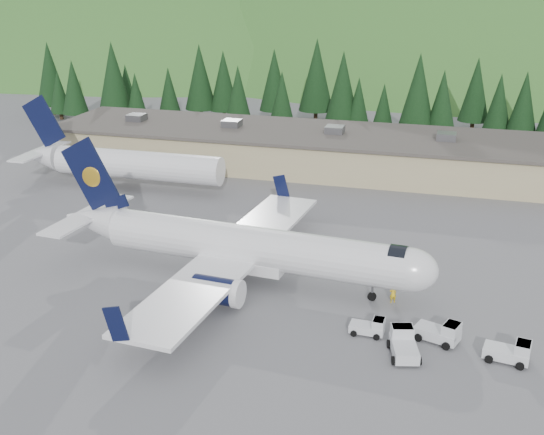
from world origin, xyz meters
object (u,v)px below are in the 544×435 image
Objects in this scene: baggage_tug_b at (511,352)px; baggage_tug_d at (441,333)px; airliner at (243,247)px; terminal_building at (299,148)px; second_airliner at (118,162)px; baggage_tug_a at (370,327)px; ramp_worker at (393,294)px; baggage_tug_c at (403,344)px.

baggage_tug_d reaches higher than baggage_tug_b.
airliner is 19.02m from baggage_tug_d.
airliner is 38.12m from terminal_building.
baggage_tug_d is (41.62, -28.33, -2.54)m from second_airliner.
baggage_tug_a is 1.60× the size of ramp_worker.
second_airliner reaches higher than baggage_tug_a.
baggage_tug_b is (10.24, -1.13, 0.13)m from baggage_tug_a.
airliner reaches higher than baggage_tug_d.
baggage_tug_c is 8.14m from ramp_worker.
second_airliner reaches higher than baggage_tug_d.
baggage_tug_b is (46.58, -29.78, -2.56)m from second_airliner.
second_airliner is at bearing -61.81° from ramp_worker.
baggage_tug_b is 53.01m from terminal_building.
second_airliner is 25.55m from terminal_building.
baggage_tug_d is 2.17× the size of ramp_worker.
baggage_tug_a is 0.79× the size of baggage_tug_b.
baggage_tug_b is at bearing -32.59° from second_airliner.
ramp_worker is (1.09, 5.82, 0.21)m from baggage_tug_a.
baggage_tug_d is 6.92m from ramp_worker.
airliner reaches higher than baggage_tug_a.
terminal_building reaches higher than baggage_tug_d.
second_airliner is at bearing 164.83° from baggage_tug_d.
baggage_tug_a is 5.29m from baggage_tug_d.
airliner reaches higher than second_airliner.
baggage_tug_b is 11.49m from ramp_worker.
second_airliner is 10.21× the size of baggage_tug_a.
second_airliner is 8.10× the size of baggage_tug_b.
second_airliner is (-23.88, 21.91, 0.14)m from airliner.
baggage_tug_c is at bearing -25.46° from airliner.
second_airliner is at bearing 36.95° from baggage_tug_c.
baggage_tug_d is (5.28, 0.32, 0.15)m from baggage_tug_a.
airliner is 10.60× the size of baggage_tug_b.
airliner reaches higher than terminal_building.
terminal_building is at bearing 38.78° from second_airliner.
ramp_worker is (13.55, -0.92, -2.34)m from airliner.
baggage_tug_a is (36.34, -28.65, -2.69)m from second_airliner.
terminal_building is (-16.43, 44.65, 1.99)m from baggage_tug_a.
baggage_tug_d is at bearing 5.86° from baggage_tug_a.
second_airliner reaches higher than baggage_tug_c.
terminal_building is (-19.15, 46.80, 1.80)m from baggage_tug_c.
baggage_tug_a is at bearing -69.80° from terminal_building.
airliner reaches higher than baggage_tug_c.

